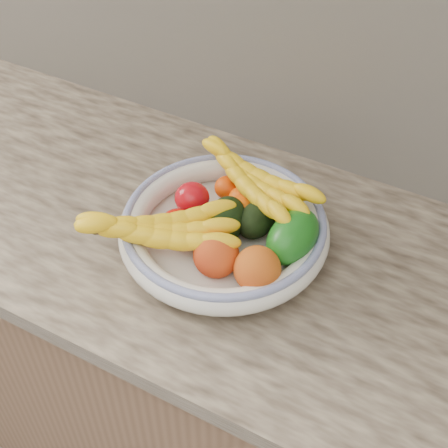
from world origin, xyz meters
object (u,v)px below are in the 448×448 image
(banana_bunch_back, at_px, (253,184))
(banana_bunch_front, at_px, (159,233))
(fruit_bowl, at_px, (224,228))
(green_mango, at_px, (293,237))

(banana_bunch_back, relative_size, banana_bunch_front, 0.98)
(fruit_bowl, bearing_deg, banana_bunch_back, 82.82)
(fruit_bowl, relative_size, banana_bunch_front, 1.30)
(green_mango, xyz_separation_m, banana_bunch_front, (-0.21, -0.11, 0.01))
(fruit_bowl, height_order, banana_bunch_front, banana_bunch_front)
(green_mango, distance_m, banana_bunch_back, 0.14)
(fruit_bowl, xyz_separation_m, green_mango, (0.13, 0.02, 0.03))
(fruit_bowl, relative_size, banana_bunch_back, 1.32)
(green_mango, bearing_deg, banana_bunch_front, -148.16)
(banana_bunch_back, bearing_deg, fruit_bowl, -76.24)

